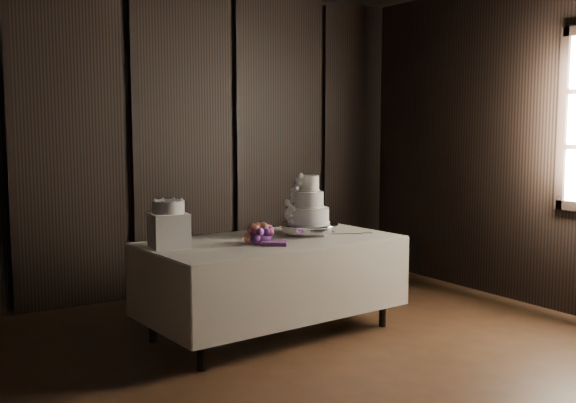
{
  "coord_description": "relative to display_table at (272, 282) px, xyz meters",
  "views": [
    {
      "loc": [
        -2.18,
        -2.62,
        1.64
      ],
      "look_at": [
        0.66,
        1.84,
        1.05
      ],
      "focal_mm": 42.0,
      "sensor_mm": 36.0,
      "label": 1
    }
  ],
  "objects": [
    {
      "name": "room",
      "position": [
        -0.51,
        -1.84,
        1.08
      ],
      "size": [
        6.08,
        7.08,
        3.08
      ],
      "color": "black",
      "rests_on": "ground"
    },
    {
      "name": "display_table",
      "position": [
        0.0,
        0.0,
        0.0
      ],
      "size": [
        2.06,
        1.18,
        0.76
      ],
      "rotation": [
        0.0,
        0.0,
        0.07
      ],
      "color": "beige",
      "rests_on": "ground"
    },
    {
      "name": "cake_stand",
      "position": [
        0.38,
        0.05,
        0.39
      ],
      "size": [
        0.63,
        0.63,
        0.09
      ],
      "primitive_type": "cylinder",
      "rotation": [
        0.0,
        0.0,
        0.38
      ],
      "color": "silver",
      "rests_on": "display_table"
    },
    {
      "name": "wedding_cake",
      "position": [
        0.35,
        0.03,
        0.59
      ],
      "size": [
        0.38,
        0.33,
        0.4
      ],
      "rotation": [
        0.0,
        0.0,
        -0.2
      ],
      "color": "white",
      "rests_on": "cake_stand"
    },
    {
      "name": "bouquet",
      "position": [
        -0.17,
        -0.12,
        0.41
      ],
      "size": [
        0.49,
        0.5,
        0.19
      ],
      "primitive_type": null,
      "rotation": [
        0.0,
        0.0,
        -0.69
      ],
      "color": "#D15566",
      "rests_on": "display_table"
    },
    {
      "name": "box_pedestal",
      "position": [
        -0.81,
        0.12,
        0.47
      ],
      "size": [
        0.29,
        0.29,
        0.25
      ],
      "primitive_type": "cube",
      "rotation": [
        0.0,
        0.0,
        -0.12
      ],
      "color": "white",
      "rests_on": "display_table"
    },
    {
      "name": "small_cake",
      "position": [
        -0.81,
        0.12,
        0.64
      ],
      "size": [
        0.27,
        0.27,
        0.09
      ],
      "primitive_type": "cylinder",
      "rotation": [
        0.0,
        0.0,
        0.17
      ],
      "color": "white",
      "rests_on": "box_pedestal"
    },
    {
      "name": "cake_knife",
      "position": [
        0.62,
        -0.12,
        0.35
      ],
      "size": [
        0.34,
        0.19,
        0.01
      ],
      "primitive_type": "cube",
      "rotation": [
        0.0,
        0.0,
        -0.47
      ],
      "color": "silver",
      "rests_on": "display_table"
    }
  ]
}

